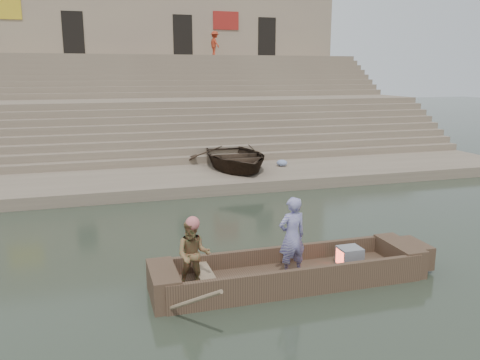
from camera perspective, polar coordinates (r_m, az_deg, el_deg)
name	(u,v)px	position (r m, az deg, el deg)	size (l,w,h in m)	color
ground	(159,273)	(10.74, -9.43, -10.66)	(120.00, 120.00, 0.00)	#252E22
lower_landing	(130,183)	(18.29, -12.73, -0.39)	(32.00, 4.00, 0.40)	#81705C
mid_landing	(117,128)	(25.49, -14.13, 5.87)	(32.00, 3.00, 2.80)	#81705C
upper_landing	(110,97)	(32.37, -14.89, 9.31)	(32.00, 3.00, 5.20)	#81705C
ghat_steps	(115,117)	(27.14, -14.36, 7.09)	(32.00, 11.00, 5.20)	#81705C
building_wall	(106,51)	(36.36, -15.40, 14.33)	(32.00, 5.07, 11.20)	gray
main_rowboat	(290,278)	(10.14, 5.81, -11.30)	(5.00, 1.30, 0.22)	brown
rowboat_trim	(299,268)	(10.14, 6.95, -10.14)	(6.04, 2.63, 2.01)	brown
standing_man	(292,237)	(9.73, 6.08, -6.58)	(0.59, 0.39, 1.61)	navy
rowing_man	(193,255)	(9.17, -5.46, -8.68)	(0.65, 0.51, 1.34)	#297B3A
television	(349,257)	(10.58, 12.61, -8.71)	(0.46, 0.42, 0.40)	slate
beached_rowboat	(235,157)	(19.49, -0.60, 2.74)	(3.31, 4.64, 0.96)	#2D2116
pedestrian	(215,44)	(33.55, -2.95, 15.61)	(1.03, 0.59, 1.60)	#A9341C
cloth_bundles	(71,179)	(17.98, -19.12, 0.08)	(13.61, 2.15, 0.26)	#3F5999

